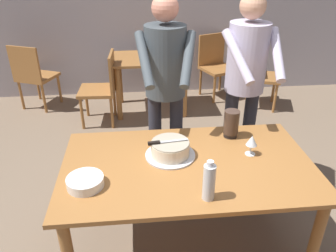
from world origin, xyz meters
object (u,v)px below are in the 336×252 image
(wine_glass_near, at_px, (252,141))
(background_chair_0, at_px, (103,86))
(cake_on_platter, at_px, (170,149))
(person_cutting_cake, at_px, (165,80))
(hurricane_lamp, at_px, (231,124))
(person_standing_beside, at_px, (245,76))
(cake_knife, at_px, (160,142))
(water_bottle, at_px, (209,182))
(plate_stack, at_px, (85,182))
(background_chair_1, at_px, (33,74))
(background_chair_2, at_px, (216,64))
(background_chair_3, at_px, (258,72))
(main_dining_table, at_px, (187,176))
(background_table, at_px, (150,69))

(wine_glass_near, relative_size, background_chair_0, 0.16)
(cake_on_platter, relative_size, person_cutting_cake, 0.20)
(wine_glass_near, xyz_separation_m, person_cutting_cake, (-0.52, 0.62, 0.22))
(hurricane_lamp, height_order, person_standing_beside, person_standing_beside)
(cake_knife, relative_size, water_bottle, 1.08)
(cake_knife, xyz_separation_m, plate_stack, (-0.46, -0.26, -0.09))
(cake_on_platter, distance_m, background_chair_1, 3.01)
(water_bottle, xyz_separation_m, background_chair_1, (-1.75, 3.00, -0.37))
(wine_glass_near, bearing_deg, background_chair_2, 81.47)
(cake_on_platter, relative_size, hurricane_lamp, 1.62)
(plate_stack, distance_m, wine_glass_near, 1.11)
(person_cutting_cake, bearing_deg, water_bottle, -82.16)
(cake_on_platter, relative_size, background_chair_2, 0.38)
(background_chair_2, relative_size, background_chair_3, 1.00)
(main_dining_table, distance_m, cake_on_platter, 0.21)
(cake_on_platter, xyz_separation_m, plate_stack, (-0.53, -0.27, -0.02))
(cake_knife, height_order, water_bottle, water_bottle)
(person_standing_beside, bearing_deg, cake_knife, -140.19)
(cake_knife, distance_m, person_cutting_cake, 0.64)
(background_chair_1, xyz_separation_m, background_chair_3, (3.03, -0.22, 0.00))
(wine_glass_near, height_order, background_chair_0, background_chair_0)
(water_bottle, bearing_deg, cake_knife, 118.27)
(wine_glass_near, height_order, background_chair_1, background_chair_1)
(background_chair_3, bearing_deg, person_standing_beside, -114.32)
(wine_glass_near, height_order, background_table, wine_glass_near)
(wine_glass_near, distance_m, background_chair_0, 2.40)
(background_table, xyz_separation_m, background_chair_2, (0.98, 0.42, -0.09))
(water_bottle, height_order, background_chair_2, water_bottle)
(main_dining_table, distance_m, cake_knife, 0.30)
(main_dining_table, xyz_separation_m, background_chair_0, (-0.73, 2.13, -0.16))
(main_dining_table, relative_size, wine_glass_near, 11.45)
(water_bottle, bearing_deg, plate_stack, 165.67)
(wine_glass_near, distance_m, hurricane_lamp, 0.26)
(plate_stack, xyz_separation_m, person_cutting_cake, (0.56, 0.86, 0.30))
(cake_knife, distance_m, person_standing_beside, 1.00)
(background_chair_1, bearing_deg, plate_stack, -69.64)
(background_table, xyz_separation_m, background_chair_3, (1.47, -0.02, -0.09))
(cake_knife, relative_size, plate_stack, 1.23)
(main_dining_table, bearing_deg, background_chair_3, 60.96)
(background_table, bearing_deg, person_standing_beside, -68.07)
(plate_stack, bearing_deg, background_chair_2, 63.70)
(person_standing_beside, relative_size, background_chair_1, 1.91)
(cake_on_platter, xyz_separation_m, person_cutting_cake, (0.02, 0.59, 0.27))
(plate_stack, distance_m, person_cutting_cake, 1.07)
(main_dining_table, bearing_deg, background_chair_1, 122.49)
(plate_stack, bearing_deg, main_dining_table, 15.01)
(cake_knife, height_order, person_standing_beside, person_standing_beside)
(cake_on_platter, height_order, cake_knife, cake_knife)
(background_table, relative_size, background_chair_2, 1.11)
(main_dining_table, distance_m, background_chair_3, 2.78)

